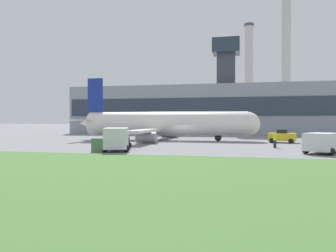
% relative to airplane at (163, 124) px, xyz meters
% --- Properties ---
extents(ground_plane, '(400.00, 400.00, 0.00)m').
position_rel_airplane_xyz_m(ground_plane, '(3.53, -3.34, -2.54)').
color(ground_plane, gray).
extents(terminal_building, '(62.02, 13.37, 21.52)m').
position_rel_airplane_xyz_m(terminal_building, '(3.75, 27.08, 3.20)').
color(terminal_building, '#8C939E').
rests_on(terminal_building, ground_plane).
extents(smokestack_left, '(3.01, 3.01, 33.90)m').
position_rel_airplane_xyz_m(smokestack_left, '(13.99, 58.73, 14.53)').
color(smokestack_left, beige).
rests_on(smokestack_left, ground_plane).
extents(smokestack_right, '(3.20, 3.20, 42.61)m').
position_rel_airplane_xyz_m(smokestack_right, '(25.20, 58.69, 18.90)').
color(smokestack_right, beige).
rests_on(smokestack_right, ground_plane).
extents(airplane, '(28.59, 24.76, 9.89)m').
position_rel_airplane_xyz_m(airplane, '(0.00, 0.00, 0.00)').
color(airplane, white).
rests_on(airplane, ground_plane).
extents(pushback_tug, '(3.97, 3.28, 1.83)m').
position_rel_airplane_xyz_m(pushback_tug, '(17.39, -1.43, -1.71)').
color(pushback_tug, yellow).
rests_on(pushback_tug, ground_plane).
extents(baggage_truck, '(3.97, 6.59, 2.35)m').
position_rel_airplane_xyz_m(baggage_truck, '(-0.55, -17.64, -1.37)').
color(baggage_truck, '#232328').
rests_on(baggage_truck, ground_plane).
extents(fuel_truck, '(4.80, 5.86, 1.94)m').
position_rel_airplane_xyz_m(fuel_truck, '(19.43, -16.03, -1.56)').
color(fuel_truck, '#232328').
rests_on(fuel_truck, ground_plane).
extents(ground_crew_person, '(0.53, 0.53, 1.78)m').
position_rel_airplane_xyz_m(ground_crew_person, '(15.57, -10.53, -1.63)').
color(ground_crew_person, '#23283D').
rests_on(ground_crew_person, ground_plane).
extents(utility_cabinet, '(1.19, 0.86, 1.36)m').
position_rel_airplane_xyz_m(utility_cabinet, '(-1.73, -19.47, -1.86)').
color(utility_cabinet, '#4C724C').
rests_on(utility_cabinet, ground_plane).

